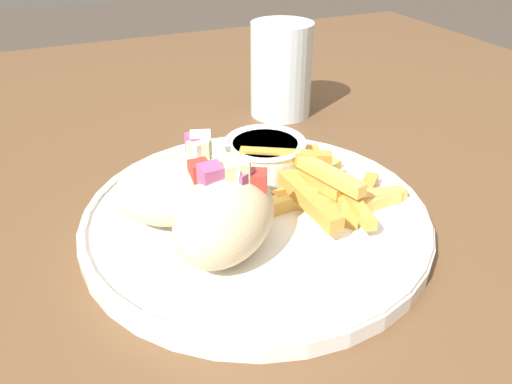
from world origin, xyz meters
name	(u,v)px	position (x,y,z in m)	size (l,w,h in m)	color
table	(252,262)	(0.00, 0.00, 0.67)	(1.24, 1.24, 0.74)	brown
plate	(256,216)	(-0.01, -0.04, 0.75)	(0.29, 0.29, 0.02)	white
pita_sandwich_near	(225,215)	(-0.05, -0.08, 0.79)	(0.12, 0.12, 0.07)	beige
pita_sandwich_far	(181,187)	(-0.07, -0.02, 0.78)	(0.12, 0.10, 0.06)	beige
fries_pile	(320,186)	(0.05, -0.04, 0.77)	(0.13, 0.14, 0.04)	#E5B251
sauce_ramekin	(265,155)	(0.02, 0.02, 0.78)	(0.08, 0.08, 0.04)	white
water_glass	(281,74)	(0.12, 0.17, 0.79)	(0.08, 0.08, 0.11)	silver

